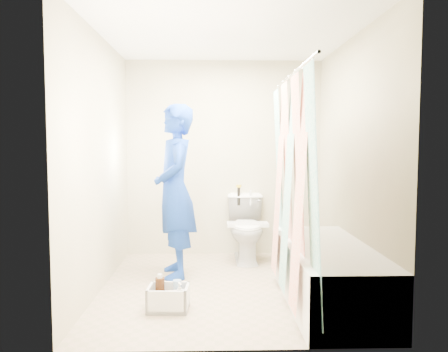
{
  "coord_description": "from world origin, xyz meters",
  "views": [
    {
      "loc": [
        -0.15,
        -4.12,
        1.38
      ],
      "look_at": [
        -0.02,
        0.38,
        1.05
      ],
      "focal_mm": 35.0,
      "sensor_mm": 36.0,
      "label": 1
    }
  ],
  "objects_px": {
    "toilet": "(247,228)",
    "bathtub": "(327,272)",
    "cleaning_caddy": "(170,299)",
    "plumber": "(175,191)"
  },
  "relations": [
    {
      "from": "bathtub",
      "to": "plumber",
      "type": "relative_size",
      "value": 0.98
    },
    {
      "from": "toilet",
      "to": "cleaning_caddy",
      "type": "height_order",
      "value": "toilet"
    },
    {
      "from": "toilet",
      "to": "cleaning_caddy",
      "type": "xyz_separation_m",
      "value": [
        -0.76,
        -1.54,
        -0.29
      ]
    },
    {
      "from": "plumber",
      "to": "cleaning_caddy",
      "type": "distance_m",
      "value": 1.24
    },
    {
      "from": "toilet",
      "to": "plumber",
      "type": "height_order",
      "value": "plumber"
    },
    {
      "from": "toilet",
      "to": "bathtub",
      "type": "bearing_deg",
      "value": -67.07
    },
    {
      "from": "bathtub",
      "to": "plumber",
      "type": "height_order",
      "value": "plumber"
    },
    {
      "from": "cleaning_caddy",
      "to": "bathtub",
      "type": "bearing_deg",
      "value": 9.39
    },
    {
      "from": "bathtub",
      "to": "cleaning_caddy",
      "type": "xyz_separation_m",
      "value": [
        -1.35,
        -0.15,
        -0.17
      ]
    },
    {
      "from": "bathtub",
      "to": "toilet",
      "type": "height_order",
      "value": "toilet"
    }
  ]
}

